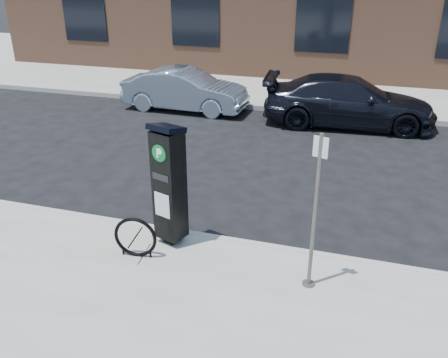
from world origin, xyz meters
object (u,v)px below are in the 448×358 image
at_px(car_silver, 185,90).
at_px(car_dark, 349,101).
at_px(parking_kiosk, 169,184).
at_px(bike_rack, 135,237).
at_px(sign_pole, 315,215).

relative_size(car_silver, car_dark, 0.82).
bearing_deg(parking_kiosk, car_dark, 91.47).
relative_size(parking_kiosk, bike_rack, 2.97).
bearing_deg(car_silver, bike_rack, -162.27).
distance_m(bike_rack, car_silver, 8.61).
relative_size(sign_pole, bike_rack, 3.32).
xyz_separation_m(sign_pole, car_silver, (-5.08, 8.20, -0.63)).
distance_m(parking_kiosk, car_dark, 7.98).
height_order(parking_kiosk, car_silver, parking_kiosk).
xyz_separation_m(parking_kiosk, car_silver, (-2.77, 7.69, -0.54)).
bearing_deg(car_dark, bike_rack, 157.55).
xyz_separation_m(sign_pole, bike_rack, (-2.67, -0.06, -0.80)).
xyz_separation_m(parking_kiosk, bike_rack, (-0.36, -0.57, -0.71)).
bearing_deg(bike_rack, parking_kiosk, 51.61).
relative_size(sign_pole, car_dark, 0.47).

